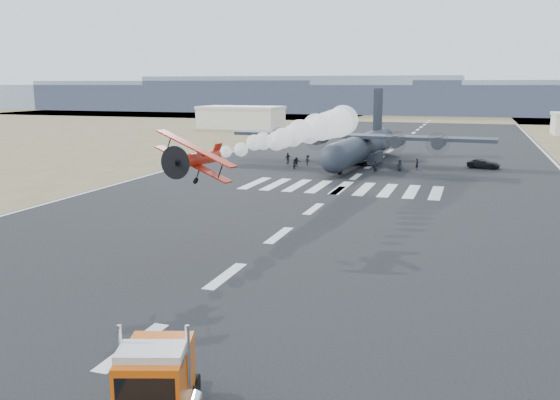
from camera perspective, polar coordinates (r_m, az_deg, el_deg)
The scene contains 21 objects.
ground at distance 32.22m, azimuth -13.97°, elevation -13.52°, with size 500.00×500.00×0.00m, color black.
scrub_far at distance 255.48m, azimuth 14.64°, elevation 7.74°, with size 500.00×80.00×0.00m, color brown.
runway_markings at distance 87.15m, azimuth 7.32°, elevation 2.25°, with size 60.00×260.00×0.01m, color silver, non-canonical shape.
ridge_seg_a at distance 354.39m, azimuth -18.69°, elevation 9.41°, with size 150.00×50.00×13.00m, color slate.
ridge_seg_b at distance 319.95m, azimuth -9.17°, elevation 9.90°, with size 150.00×50.00×15.00m, color slate.
ridge_seg_c at distance 295.98m, azimuth 2.27°, elevation 10.14°, with size 150.00×50.00×17.00m, color slate.
ridge_seg_d at distance 285.16m, azimuth 15.10°, elevation 9.34°, with size 150.00×50.00×13.00m, color slate.
hangar_left at distance 183.03m, azimuth -3.76°, elevation 7.97°, with size 24.50×14.50×6.70m.
semi_truck at distance 24.10m, azimuth -12.10°, elevation -17.62°, with size 4.56×8.11×3.58m.
aerobatic_biplane at distance 44.74m, azimuth -8.13°, elevation 3.99°, with size 6.38×6.07×3.82m.
smoke_trail at distance 75.80m, azimuth 4.52°, elevation 7.17°, with size 4.66×41.66×4.25m.
transport_aircraft at distance 100.93m, azimuth 7.85°, elevation 5.28°, with size 43.48×35.77×12.55m.
support_vehicle at distance 100.70m, azimuth 19.01°, elevation 3.32°, with size 2.37×5.13×1.43m, color black.
crew_a at distance 91.39m, azimuth 9.16°, elevation 3.17°, with size 0.65×0.54×1.79m, color black.
crew_b at distance 98.38m, azimuth 6.44°, elevation 3.76°, with size 0.81×0.50×1.67m, color black.
crew_c at distance 98.73m, azimuth 2.68°, elevation 3.86°, with size 1.11×0.52×1.73m, color black.
crew_d at distance 100.59m, azimuth 0.76°, elevation 4.04°, with size 1.08×0.56×1.85m, color black.
crew_e at distance 94.15m, azimuth 11.43°, elevation 3.32°, with size 0.87×0.53×1.78m, color black.
crew_f at distance 96.96m, azimuth 1.60°, elevation 3.69°, with size 1.45×0.47×1.56m, color black.
crew_g at distance 96.07m, azimuth 13.05°, elevation 3.39°, with size 0.63×0.52×1.73m, color black.
crew_h at distance 94.37m, azimuth 1.42°, elevation 3.50°, with size 0.78×0.48×1.60m, color black.
Camera 1 is at (16.02, -24.63, 13.23)m, focal length 38.00 mm.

